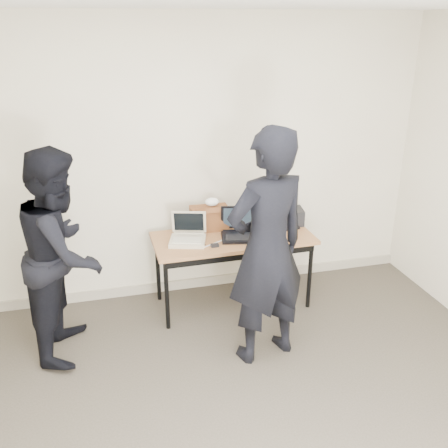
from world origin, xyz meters
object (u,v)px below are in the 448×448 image
object	(u,v)px
laptop_center	(240,230)
laptop_right	(280,221)
leather_satchel	(209,218)
desk	(233,243)
laptop_beige	(188,236)
person_observer	(63,253)
person_typist	(267,249)
equipment_box	(289,216)

from	to	relation	value
laptop_center	laptop_right	world-z (taller)	laptop_center
leather_satchel	laptop_right	bearing A→B (deg)	-5.51
desk	laptop_center	world-z (taller)	laptop_center
desk	laptop_beige	xyz separation A→B (m)	(-0.43, 0.01, 0.11)
desk	laptop_beige	bearing A→B (deg)	177.57
desk	laptop_center	xyz separation A→B (m)	(0.07, 0.01, 0.12)
laptop_beige	person_observer	distance (m)	1.13
laptop_beige	person_typist	bearing A→B (deg)	-44.41
laptop_beige	equipment_box	distance (m)	1.08
person_typist	person_observer	world-z (taller)	person_typist
laptop_right	leather_satchel	bearing A→B (deg)	166.57
laptop_right	person_observer	bearing A→B (deg)	-174.52
desk	laptop_right	bearing A→B (deg)	15.40
leather_satchel	person_typist	bearing A→B (deg)	-77.76
leather_satchel	equipment_box	size ratio (longest dim) A/B	1.36
desk	person_typist	world-z (taller)	person_typist
laptop_center	leather_satchel	size ratio (longest dim) A/B	1.15
laptop_center	person_typist	xyz separation A→B (m)	(-0.03, -0.84, 0.18)
desk	leather_satchel	world-z (taller)	leather_satchel
leather_satchel	person_observer	bearing A→B (deg)	-157.48
desk	person_typist	bearing A→B (deg)	-88.42
laptop_center	leather_satchel	world-z (taller)	laptop_center
person_typist	equipment_box	bearing A→B (deg)	-135.32
person_typist	laptop_center	bearing A→B (deg)	-107.31
person_observer	desk	bearing A→B (deg)	-68.03
leather_satchel	equipment_box	distance (m)	0.81
equipment_box	person_typist	xyz separation A→B (m)	(-0.59, -1.02, 0.17)
desk	equipment_box	world-z (taller)	equipment_box
desk	equipment_box	xyz separation A→B (m)	(0.63, 0.19, 0.14)
equipment_box	person_observer	world-z (taller)	person_observer
laptop_center	laptop_right	distance (m)	0.47
laptop_right	person_typist	size ratio (longest dim) A/B	0.17
person_typist	person_observer	bearing A→B (deg)	-33.83
desk	person_observer	xyz separation A→B (m)	(-1.51, -0.31, 0.21)
laptop_beige	laptop_center	bearing A→B (deg)	16.29
laptop_center	person_observer	size ratio (longest dim) A/B	0.24
laptop_right	person_observer	distance (m)	2.08
laptop_center	person_typist	world-z (taller)	person_typist
desk	equipment_box	size ratio (longest dim) A/B	5.67
desk	leather_satchel	distance (m)	0.34
laptop_beige	person_observer	xyz separation A→B (m)	(-1.08, -0.32, 0.10)
laptop_beige	person_typist	size ratio (longest dim) A/B	0.20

